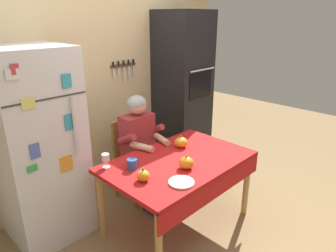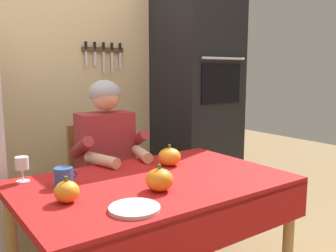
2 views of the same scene
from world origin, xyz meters
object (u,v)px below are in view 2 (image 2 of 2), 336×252
(coffee_mug, at_px, (64,177))
(pumpkin_large, at_px, (67,192))
(wall_oven, at_px, (197,100))
(serving_tray, at_px, (134,208))
(seated_person, at_px, (110,157))
(pumpkin_small, at_px, (159,180))
(dining_table, at_px, (156,196))
(wine_glass, at_px, (22,165))
(pumpkin_medium, at_px, (169,157))
(chair_behind_person, at_px, (99,183))

(coffee_mug, distance_m, pumpkin_large, 0.24)
(wall_oven, height_order, serving_tray, wall_oven)
(seated_person, bearing_deg, pumpkin_small, -98.89)
(dining_table, xyz_separation_m, pumpkin_small, (-0.08, -0.14, 0.14))
(pumpkin_large, height_order, serving_tray, pumpkin_large)
(wine_glass, relative_size, pumpkin_large, 1.13)
(serving_tray, bearing_deg, wine_glass, 112.18)
(wall_oven, bearing_deg, pumpkin_medium, -138.63)
(pumpkin_large, relative_size, pumpkin_small, 0.87)
(wall_oven, relative_size, dining_table, 1.50)
(wall_oven, distance_m, wine_glass, 1.72)
(seated_person, bearing_deg, wall_oven, 17.53)
(chair_behind_person, xyz_separation_m, seated_person, (-0.00, -0.19, 0.23))
(wall_oven, xyz_separation_m, pumpkin_medium, (-0.82, -0.72, -0.26))
(seated_person, height_order, serving_tray, seated_person)
(wall_oven, bearing_deg, dining_table, -138.69)
(seated_person, distance_m, coffee_mug, 0.62)
(wine_glass, relative_size, pumpkin_small, 0.99)
(dining_table, height_order, pumpkin_small, pumpkin_small)
(dining_table, bearing_deg, pumpkin_large, -176.32)
(pumpkin_large, relative_size, serving_tray, 0.55)
(wine_glass, distance_m, serving_tray, 0.73)
(pumpkin_medium, bearing_deg, pumpkin_large, -161.99)
(seated_person, xyz_separation_m, pumpkin_medium, (0.19, -0.40, 0.06))
(wine_glass, bearing_deg, pumpkin_small, -46.76)
(coffee_mug, bearing_deg, wine_glass, 128.44)
(dining_table, height_order, wine_glass, wine_glass)
(wall_oven, xyz_separation_m, pumpkin_large, (-1.54, -0.95, -0.26))
(wine_glass, height_order, serving_tray, wine_glass)
(dining_table, distance_m, pumpkin_large, 0.51)
(coffee_mug, relative_size, serving_tray, 0.55)
(seated_person, height_order, pumpkin_large, seated_person)
(dining_table, relative_size, wine_glass, 10.57)
(seated_person, xyz_separation_m, pumpkin_small, (-0.12, -0.75, 0.06))
(wall_oven, bearing_deg, wine_glass, -161.60)
(chair_behind_person, relative_size, pumpkin_small, 6.95)
(seated_person, xyz_separation_m, wine_glass, (-0.61, -0.22, 0.09))
(dining_table, distance_m, coffee_mug, 0.48)
(wall_oven, relative_size, coffee_mug, 17.73)
(coffee_mug, height_order, pumpkin_large, pumpkin_large)
(pumpkin_large, xyz_separation_m, pumpkin_small, (0.41, -0.11, 0.01))
(wine_glass, bearing_deg, pumpkin_large, -79.08)
(seated_person, relative_size, coffee_mug, 10.51)
(dining_table, xyz_separation_m, pumpkin_large, (-0.49, -0.03, 0.13))
(pumpkin_small, bearing_deg, wine_glass, 133.24)
(wall_oven, relative_size, chair_behind_person, 2.26)
(coffee_mug, xyz_separation_m, pumpkin_medium, (0.65, 0.01, 0.01))
(pumpkin_small, xyz_separation_m, serving_tray, (-0.22, -0.14, -0.05))
(coffee_mug, bearing_deg, dining_table, -24.95)
(chair_behind_person, height_order, wine_glass, chair_behind_person)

